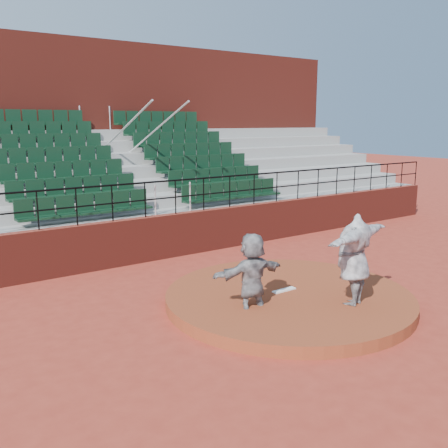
{
  "coord_description": "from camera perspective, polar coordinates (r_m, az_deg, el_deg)",
  "views": [
    {
      "loc": [
        -7.33,
        -7.83,
        4.0
      ],
      "look_at": [
        0.0,
        2.5,
        1.4
      ],
      "focal_mm": 40.0,
      "sensor_mm": 36.0,
      "label": 1
    }
  ],
  "objects": [
    {
      "name": "pitching_rubber",
      "position": [
        11.46,
        6.88,
        -7.51
      ],
      "size": [
        0.6,
        0.15,
        0.03
      ],
      "primitive_type": "cube",
      "color": "white",
      "rests_on": "pitchers_mound"
    },
    {
      "name": "seating_deck",
      "position": [
        18.21,
        -11.28,
        3.34
      ],
      "size": [
        24.0,
        5.97,
        4.63
      ],
      "color": "gray",
      "rests_on": "ground"
    },
    {
      "name": "fielder",
      "position": [
        10.3,
        3.21,
        -5.93
      ],
      "size": [
        1.7,
        0.61,
        1.8
      ],
      "primitive_type": "imported",
      "rotation": [
        0.0,
        0.0,
        3.09
      ],
      "color": "black",
      "rests_on": "ground"
    },
    {
      "name": "boundary_wall",
      "position": [
        15.15,
        -5.48,
        -1.23
      ],
      "size": [
        24.0,
        0.3,
        1.3
      ],
      "primitive_type": "cube",
      "color": "maroon",
      "rests_on": "ground"
    },
    {
      "name": "wall_railing",
      "position": [
        14.91,
        -5.58,
        3.95
      ],
      "size": [
        24.04,
        0.05,
        1.03
      ],
      "color": "black",
      "rests_on": "boundary_wall"
    },
    {
      "name": "press_box_facade",
      "position": [
        21.71,
        -15.87,
        9.99
      ],
      "size": [
        24.0,
        3.0,
        7.1
      ],
      "primitive_type": "cube",
      "color": "maroon",
      "rests_on": "ground"
    },
    {
      "name": "pitchers_mound",
      "position": [
        11.4,
        7.37,
        -8.37
      ],
      "size": [
        5.5,
        5.5,
        0.25
      ],
      "primitive_type": "cylinder",
      "color": "brown",
      "rests_on": "ground"
    },
    {
      "name": "pitcher",
      "position": [
        10.65,
        14.62,
        -3.95
      ],
      "size": [
        2.46,
        1.23,
        1.93
      ],
      "primitive_type": "imported",
      "rotation": [
        0.0,
        0.0,
        3.4
      ],
      "color": "black",
      "rests_on": "pitchers_mound"
    },
    {
      "name": "ground",
      "position": [
        11.45,
        7.35,
        -8.96
      ],
      "size": [
        90.0,
        90.0,
        0.0
      ],
      "primitive_type": "plane",
      "color": "#9C3323",
      "rests_on": "ground"
    }
  ]
}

